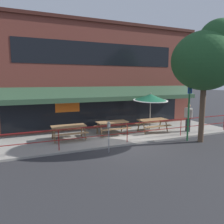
{
  "coord_description": "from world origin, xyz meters",
  "views": [
    {
      "loc": [
        -5.02,
        -9.37,
        3.21
      ],
      "look_at": [
        -0.29,
        1.6,
        1.5
      ],
      "focal_mm": 35.0,
      "sensor_mm": 36.0,
      "label": 1
    }
  ],
  "objects": [
    {
      "name": "pedestrian_walking",
      "position": [
        4.54,
        0.93,
        1.06
      ],
      "size": [
        0.28,
        0.62,
        1.71
      ],
      "color": "#333338",
      "rests_on": "patio_deck"
    },
    {
      "name": "parking_meter_near",
      "position": [
        -1.38,
        -0.57,
        1.15
      ],
      "size": [
        0.15,
        0.16,
        1.42
      ],
      "color": "gray",
      "rests_on": "ground"
    },
    {
      "name": "picnic_table_right",
      "position": [
        2.52,
        1.76,
        0.71
      ],
      "size": [
        1.8,
        1.42,
        0.76
      ],
      "color": "#997047",
      "rests_on": "patio_deck"
    },
    {
      "name": "street_sign_pole",
      "position": [
        3.27,
        -0.45,
        1.97
      ],
      "size": [
        0.28,
        0.09,
        3.82
      ],
      "color": "#1E6033",
      "rests_on": "ground"
    },
    {
      "name": "picnic_table_left",
      "position": [
        -2.65,
        1.93,
        0.71
      ],
      "size": [
        1.8,
        1.42,
        0.76
      ],
      "color": "#997047",
      "rests_on": "patio_deck"
    },
    {
      "name": "street_tree_curbside",
      "position": [
        3.86,
        -0.97,
        4.39
      ],
      "size": [
        3.49,
        3.15,
        6.22
      ],
      "color": "brown",
      "rests_on": "ground"
    },
    {
      "name": "ground_plane",
      "position": [
        0.0,
        0.0,
        0.0
      ],
      "size": [
        120.0,
        120.0,
        0.0
      ],
      "primitive_type": "plane",
      "color": "#2D2D30"
    },
    {
      "name": "restaurant_building",
      "position": [
        0.0,
        4.22,
        3.48
      ],
      "size": [
        15.0,
        1.6,
        7.01
      ],
      "color": "brown",
      "rests_on": "ground"
    },
    {
      "name": "patio_deck",
      "position": [
        0.0,
        2.0,
        0.05
      ],
      "size": [
        15.0,
        4.0,
        0.1
      ],
      "primitive_type": "cube",
      "color": "#9E998E",
      "rests_on": "ground"
    },
    {
      "name": "picnic_table_centre",
      "position": [
        -0.06,
        2.08,
        0.71
      ],
      "size": [
        1.8,
        1.42,
        0.76
      ],
      "color": "#997047",
      "rests_on": "patio_deck"
    },
    {
      "name": "patio_umbrella_right",
      "position": [
        2.52,
        2.07,
        2.18
      ],
      "size": [
        2.14,
        2.14,
        2.38
      ],
      "color": "#B7B2A8",
      "rests_on": "patio_deck"
    },
    {
      "name": "patio_railing",
      "position": [
        0.0,
        0.3,
        0.8
      ],
      "size": [
        13.84,
        0.04,
        0.97
      ],
      "color": "maroon",
      "rests_on": "patio_deck"
    }
  ]
}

